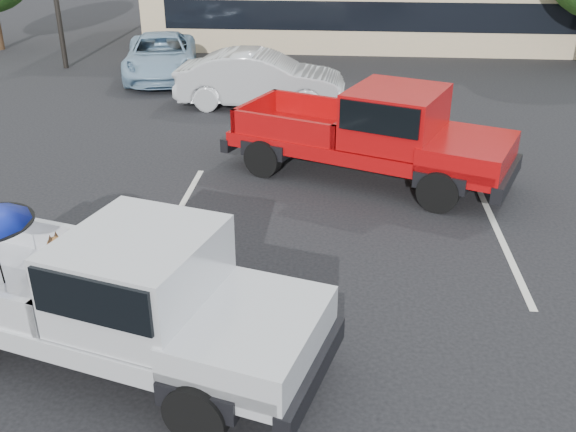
% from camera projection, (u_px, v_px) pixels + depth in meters
% --- Properties ---
extents(ground, '(90.00, 90.00, 0.00)m').
position_uv_depth(ground, '(330.00, 284.00, 10.05)').
color(ground, black).
rests_on(ground, ground).
extents(stripe_left, '(0.12, 5.00, 0.01)m').
position_uv_depth(stripe_left, '(173.00, 220.00, 12.07)').
color(stripe_left, silver).
rests_on(stripe_left, ground).
extents(stripe_right, '(0.12, 5.00, 0.01)m').
position_uv_depth(stripe_right, '(498.00, 233.00, 11.61)').
color(stripe_right, silver).
rests_on(stripe_right, ground).
extents(silver_pickup, '(6.01, 3.44, 2.06)m').
position_uv_depth(silver_pickup, '(126.00, 292.00, 7.92)').
color(silver_pickup, black).
rests_on(silver_pickup, ground).
extents(red_pickup, '(6.45, 4.29, 2.01)m').
position_uv_depth(red_pickup, '(386.00, 131.00, 13.38)').
color(red_pickup, black).
rests_on(red_pickup, ground).
extents(silver_sedan, '(4.89, 1.82, 1.60)m').
position_uv_depth(silver_sedan, '(261.00, 79.00, 18.58)').
color(silver_sedan, silver).
rests_on(silver_sedan, ground).
extents(blue_suv, '(3.42, 5.49, 1.42)m').
position_uv_depth(blue_suv, '(161.00, 56.00, 21.86)').
color(blue_suv, '#86ABC9').
rests_on(blue_suv, ground).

